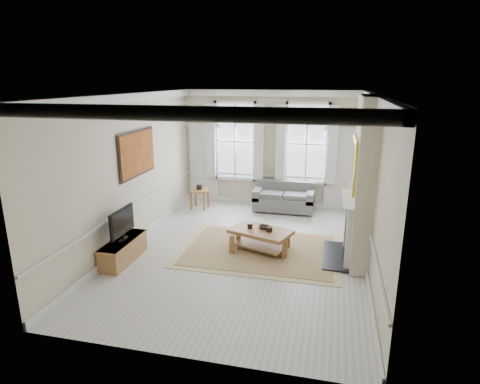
% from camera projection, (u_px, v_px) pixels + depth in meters
% --- Properties ---
extents(floor, '(7.20, 7.20, 0.00)m').
position_uv_depth(floor, '(243.00, 252.00, 8.87)').
color(floor, '#B7B5AD').
rests_on(floor, ground).
extents(ceiling, '(7.20, 7.20, 0.00)m').
position_uv_depth(ceiling, '(244.00, 94.00, 7.94)').
color(ceiling, white).
rests_on(ceiling, back_wall).
extents(back_wall, '(5.20, 0.00, 5.20)m').
position_uv_depth(back_wall, '(270.00, 149.00, 11.78)').
color(back_wall, beige).
rests_on(back_wall, floor).
extents(left_wall, '(0.00, 7.20, 7.20)m').
position_uv_depth(left_wall, '(130.00, 171.00, 8.97)').
color(left_wall, beige).
rests_on(left_wall, floor).
extents(right_wall, '(0.00, 7.20, 7.20)m').
position_uv_depth(right_wall, '(373.00, 184.00, 7.83)').
color(right_wall, beige).
rests_on(right_wall, floor).
extents(window_left, '(1.26, 0.20, 2.20)m').
position_uv_depth(window_left, '(235.00, 141.00, 11.91)').
color(window_left, '#B2BCC6').
rests_on(window_left, back_wall).
extents(window_right, '(1.26, 0.20, 2.20)m').
position_uv_depth(window_right, '(307.00, 144.00, 11.44)').
color(window_right, '#B2BCC6').
rests_on(window_right, back_wall).
extents(door_left, '(0.90, 0.08, 2.30)m').
position_uv_depth(door_left, '(204.00, 164.00, 12.34)').
color(door_left, silver).
rests_on(door_left, floor).
extents(door_right, '(0.90, 0.08, 2.30)m').
position_uv_depth(door_right, '(341.00, 171.00, 11.44)').
color(door_right, silver).
rests_on(door_right, floor).
extents(painting, '(0.05, 1.66, 1.06)m').
position_uv_depth(painting, '(137.00, 153.00, 9.15)').
color(painting, '#A7611C').
rests_on(painting, left_wall).
extents(chimney_breast, '(0.35, 1.70, 3.38)m').
position_uv_depth(chimney_breast, '(363.00, 181.00, 8.06)').
color(chimney_breast, beige).
rests_on(chimney_breast, floor).
extents(hearth, '(0.55, 1.50, 0.05)m').
position_uv_depth(hearth, '(336.00, 256.00, 8.61)').
color(hearth, black).
rests_on(hearth, floor).
extents(fireplace, '(0.21, 1.45, 1.33)m').
position_uv_depth(fireplace, '(348.00, 226.00, 8.37)').
color(fireplace, silver).
rests_on(fireplace, floor).
extents(mirror, '(0.06, 1.26, 1.06)m').
position_uv_depth(mirror, '(353.00, 164.00, 8.01)').
color(mirror, gold).
rests_on(mirror, chimney_breast).
extents(sofa, '(1.71, 0.83, 0.83)m').
position_uv_depth(sofa, '(284.00, 199.00, 11.57)').
color(sofa, '#5B5B58').
rests_on(sofa, floor).
extents(side_table, '(0.53, 0.53, 0.58)m').
position_uv_depth(side_table, '(200.00, 193.00, 11.73)').
color(side_table, brown).
rests_on(side_table, floor).
extents(rug, '(3.50, 2.60, 0.02)m').
position_uv_depth(rug, '(260.00, 250.00, 8.93)').
color(rug, olive).
rests_on(rug, floor).
extents(coffee_table, '(1.48, 1.14, 0.49)m').
position_uv_depth(coffee_table, '(261.00, 233.00, 8.82)').
color(coffee_table, brown).
rests_on(coffee_table, rug).
extents(ceramic_pot_a, '(0.12, 0.12, 0.12)m').
position_uv_depth(ceramic_pot_a, '(250.00, 226.00, 8.89)').
color(ceramic_pot_a, black).
rests_on(ceramic_pot_a, coffee_table).
extents(ceramic_pot_b, '(0.14, 0.14, 0.10)m').
position_uv_depth(ceramic_pot_b, '(269.00, 229.00, 8.70)').
color(ceramic_pot_b, black).
rests_on(ceramic_pot_b, coffee_table).
extents(bowl, '(0.29, 0.29, 0.06)m').
position_uv_depth(bowl, '(264.00, 227.00, 8.88)').
color(bowl, black).
rests_on(bowl, coffee_table).
extents(tv_stand, '(0.43, 1.32, 0.47)m').
position_uv_depth(tv_stand, '(123.00, 250.00, 8.36)').
color(tv_stand, brown).
rests_on(tv_stand, floor).
extents(tv, '(0.08, 0.90, 0.68)m').
position_uv_depth(tv, '(122.00, 222.00, 8.19)').
color(tv, black).
rests_on(tv, tv_stand).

